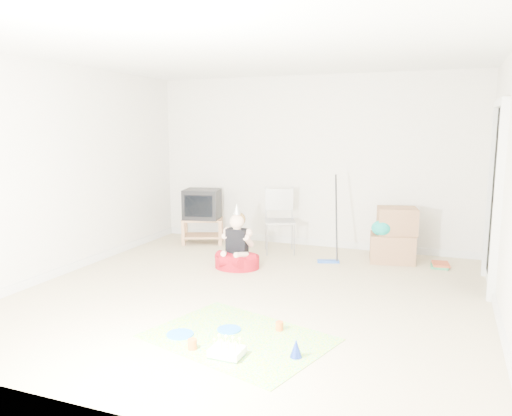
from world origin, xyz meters
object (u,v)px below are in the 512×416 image
(tv_stand, at_px, (203,228))
(birthday_cake, at_px, (227,352))
(seated_woman, at_px, (237,254))
(folding_chair, at_px, (280,221))
(cardboard_boxes, at_px, (394,236))
(crt_tv, at_px, (202,204))

(tv_stand, xyz_separation_m, birthday_cake, (2.01, -3.50, -0.20))
(seated_woman, bearing_deg, folding_chair, 74.65)
(tv_stand, bearing_deg, cardboard_boxes, -0.93)
(seated_woman, bearing_deg, tv_stand, 134.17)
(crt_tv, xyz_separation_m, cardboard_boxes, (2.95, -0.05, -0.27))
(crt_tv, xyz_separation_m, seated_woman, (1.07, -1.10, -0.44))
(seated_woman, bearing_deg, birthday_cake, -68.60)
(seated_woman, relative_size, birthday_cake, 3.25)
(folding_chair, height_order, seated_woman, folding_chair)
(cardboard_boxes, xyz_separation_m, seated_woman, (-1.88, -1.05, -0.17))
(tv_stand, distance_m, birthday_cake, 4.04)
(crt_tv, height_order, birthday_cake, crt_tv)
(tv_stand, relative_size, seated_woman, 0.86)
(crt_tv, height_order, cardboard_boxes, crt_tv)
(tv_stand, xyz_separation_m, crt_tv, (-0.00, 0.00, 0.39))
(crt_tv, height_order, seated_woman, crt_tv)
(seated_woman, xyz_separation_m, birthday_cake, (0.94, -2.40, -0.15))
(cardboard_boxes, height_order, birthday_cake, cardboard_boxes)
(tv_stand, height_order, cardboard_boxes, cardboard_boxes)
(tv_stand, distance_m, seated_woman, 1.53)
(folding_chair, distance_m, cardboard_boxes, 1.62)
(crt_tv, height_order, folding_chair, folding_chair)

